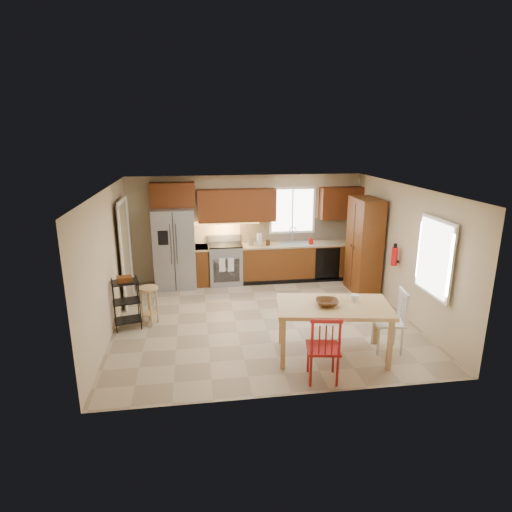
{
  "coord_description": "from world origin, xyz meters",
  "views": [
    {
      "loc": [
        -1.22,
        -7.43,
        3.42
      ],
      "look_at": [
        -0.08,
        0.4,
        1.15
      ],
      "focal_mm": 30.0,
      "sensor_mm": 36.0,
      "label": 1
    }
  ],
  "objects_px": {
    "fire_extinguisher": "(394,256)",
    "dining_table": "(332,331)",
    "refrigerator": "(175,248)",
    "chair_white": "(388,321)",
    "bar_stool": "(149,306)",
    "soap_bottle": "(311,240)",
    "pantry": "(364,246)",
    "chair_red": "(323,347)",
    "range_stove": "(225,264)",
    "utility_cart": "(127,304)",
    "table_jar": "(355,299)",
    "table_bowl": "(327,305)"
  },
  "relations": [
    {
      "from": "soap_bottle",
      "to": "fire_extinguisher",
      "type": "relative_size",
      "value": 0.53
    },
    {
      "from": "pantry",
      "to": "bar_stool",
      "type": "bearing_deg",
      "value": -166.48
    },
    {
      "from": "range_stove",
      "to": "table_bowl",
      "type": "height_order",
      "value": "range_stove"
    },
    {
      "from": "chair_white",
      "to": "utility_cart",
      "type": "xyz_separation_m",
      "value": [
        -4.31,
        1.45,
        -0.05
      ]
    },
    {
      "from": "pantry",
      "to": "table_jar",
      "type": "xyz_separation_m",
      "value": [
        -1.19,
        -2.6,
        -0.16
      ]
    },
    {
      "from": "chair_red",
      "to": "table_jar",
      "type": "relative_size",
      "value": 6.15
    },
    {
      "from": "soap_bottle",
      "to": "chair_white",
      "type": "height_order",
      "value": "soap_bottle"
    },
    {
      "from": "bar_stool",
      "to": "chair_white",
      "type": "bearing_deg",
      "value": -11.33
    },
    {
      "from": "fire_extinguisher",
      "to": "pantry",
      "type": "bearing_deg",
      "value": 100.78
    },
    {
      "from": "chair_red",
      "to": "fire_extinguisher",
      "type": "bearing_deg",
      "value": 57.04
    },
    {
      "from": "table_jar",
      "to": "utility_cart",
      "type": "xyz_separation_m",
      "value": [
        -3.74,
        1.39,
        -0.43
      ]
    },
    {
      "from": "range_stove",
      "to": "table_bowl",
      "type": "bearing_deg",
      "value": -70.6
    },
    {
      "from": "refrigerator",
      "to": "soap_bottle",
      "type": "xyz_separation_m",
      "value": [
        3.18,
        -0.02,
        0.09
      ]
    },
    {
      "from": "dining_table",
      "to": "bar_stool",
      "type": "distance_m",
      "value": 3.39
    },
    {
      "from": "bar_stool",
      "to": "table_bowl",
      "type": "bearing_deg",
      "value": -19.0
    },
    {
      "from": "refrigerator",
      "to": "range_stove",
      "type": "bearing_deg",
      "value": 2.99
    },
    {
      "from": "fire_extinguisher",
      "to": "dining_table",
      "type": "relative_size",
      "value": 0.21
    },
    {
      "from": "table_jar",
      "to": "utility_cart",
      "type": "height_order",
      "value": "table_jar"
    },
    {
      "from": "refrigerator",
      "to": "utility_cart",
      "type": "bearing_deg",
      "value": -110.54
    },
    {
      "from": "soap_bottle",
      "to": "bar_stool",
      "type": "distance_m",
      "value": 4.16
    },
    {
      "from": "refrigerator",
      "to": "chair_white",
      "type": "xyz_separation_m",
      "value": [
        3.51,
        -3.58,
        -0.4
      ]
    },
    {
      "from": "refrigerator",
      "to": "chair_white",
      "type": "height_order",
      "value": "refrigerator"
    },
    {
      "from": "soap_bottle",
      "to": "pantry",
      "type": "height_order",
      "value": "pantry"
    },
    {
      "from": "refrigerator",
      "to": "soap_bottle",
      "type": "height_order",
      "value": "refrigerator"
    },
    {
      "from": "table_bowl",
      "to": "table_jar",
      "type": "bearing_deg",
      "value": 12.53
    },
    {
      "from": "soap_bottle",
      "to": "utility_cart",
      "type": "bearing_deg",
      "value": -152.07
    },
    {
      "from": "fire_extinguisher",
      "to": "table_jar",
      "type": "height_order",
      "value": "fire_extinguisher"
    },
    {
      "from": "refrigerator",
      "to": "table_bowl",
      "type": "relative_size",
      "value": 5.15
    },
    {
      "from": "chair_white",
      "to": "bar_stool",
      "type": "height_order",
      "value": "chair_white"
    },
    {
      "from": "chair_white",
      "to": "fire_extinguisher",
      "type": "bearing_deg",
      "value": -17.41
    },
    {
      "from": "soap_bottle",
      "to": "chair_red",
      "type": "xyz_separation_m",
      "value": [
        -0.97,
        -4.26,
        -0.48
      ]
    },
    {
      "from": "fire_extinguisher",
      "to": "chair_red",
      "type": "height_order",
      "value": "fire_extinguisher"
    },
    {
      "from": "range_stove",
      "to": "utility_cart",
      "type": "height_order",
      "value": "utility_cart"
    },
    {
      "from": "pantry",
      "to": "table_jar",
      "type": "distance_m",
      "value": 2.86
    },
    {
      "from": "dining_table",
      "to": "chair_red",
      "type": "distance_m",
      "value": 0.74
    },
    {
      "from": "range_stove",
      "to": "soap_bottle",
      "type": "height_order",
      "value": "soap_bottle"
    },
    {
      "from": "chair_white",
      "to": "bar_stool",
      "type": "relative_size",
      "value": 1.42
    },
    {
      "from": "range_stove",
      "to": "pantry",
      "type": "xyz_separation_m",
      "value": [
        2.98,
        -0.99,
        0.59
      ]
    },
    {
      "from": "range_stove",
      "to": "fire_extinguisher",
      "type": "relative_size",
      "value": 2.56
    },
    {
      "from": "chair_red",
      "to": "chair_white",
      "type": "relative_size",
      "value": 1.0
    },
    {
      "from": "dining_table",
      "to": "chair_white",
      "type": "relative_size",
      "value": 1.7
    },
    {
      "from": "table_jar",
      "to": "chair_red",
      "type": "bearing_deg",
      "value": -133.95
    },
    {
      "from": "refrigerator",
      "to": "fire_extinguisher",
      "type": "relative_size",
      "value": 5.06
    },
    {
      "from": "table_bowl",
      "to": "refrigerator",
      "type": "bearing_deg",
      "value": 123.99
    },
    {
      "from": "soap_bottle",
      "to": "chair_white",
      "type": "relative_size",
      "value": 0.19
    },
    {
      "from": "fire_extinguisher",
      "to": "bar_stool",
      "type": "height_order",
      "value": "fire_extinguisher"
    },
    {
      "from": "chair_red",
      "to": "pantry",
      "type": "bearing_deg",
      "value": 69.84
    },
    {
      "from": "refrigerator",
      "to": "bar_stool",
      "type": "distance_m",
      "value": 2.13
    },
    {
      "from": "table_bowl",
      "to": "table_jar",
      "type": "height_order",
      "value": "table_jar"
    },
    {
      "from": "refrigerator",
      "to": "pantry",
      "type": "relative_size",
      "value": 0.87
    }
  ]
}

